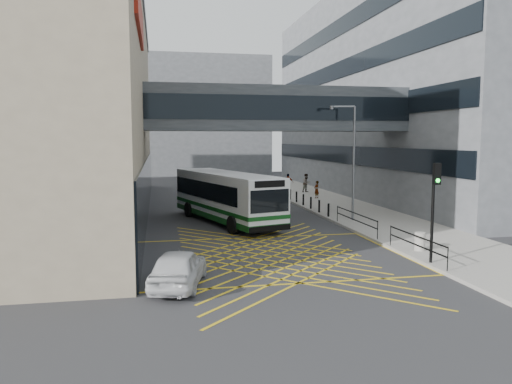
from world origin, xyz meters
TOP-DOWN VIEW (x-y plane):
  - ground at (0.00, 0.00)m, footprint 120.00×120.00m
  - building_right at (23.98, 24.00)m, footprint 24.09×44.00m
  - building_far at (-2.00, 60.00)m, footprint 28.00×16.00m
  - skybridge at (3.00, 12.00)m, footprint 20.00×4.10m
  - pavement at (9.00, 15.00)m, footprint 6.00×54.00m
  - box_junction at (0.00, 0.00)m, footprint 12.00×9.00m
  - bus at (-0.88, 9.95)m, footprint 5.95×11.92m
  - car_white at (-4.50, -4.00)m, footprint 2.86×4.84m
  - car_dark at (0.45, 13.15)m, footprint 3.43×4.91m
  - car_silver at (-0.58, 13.46)m, footprint 2.25×4.57m
  - traffic_light at (6.25, -3.21)m, footprint 0.30×0.49m
  - street_lamp at (7.16, 8.35)m, footprint 1.68×0.58m
  - litter_bin at (7.00, -0.84)m, footprint 0.50×0.50m
  - kerb_railings at (6.15, 1.78)m, footprint 0.05×12.54m
  - bollards at (6.25, 15.00)m, footprint 0.14×10.14m
  - pedestrian_a at (8.80, 20.40)m, footprint 0.76×0.72m
  - pedestrian_b at (9.41, 25.55)m, footprint 1.03×0.84m
  - pedestrian_c at (7.80, 26.58)m, footprint 1.16×0.80m

SIDE VIEW (x-z plane):
  - ground at x=0.00m, z-range 0.00..0.00m
  - box_junction at x=0.00m, z-range 0.00..0.01m
  - pavement at x=9.00m, z-range 0.00..0.16m
  - litter_bin at x=7.00m, z-range 0.16..1.03m
  - bollards at x=6.25m, z-range 0.16..1.06m
  - car_silver at x=-0.58m, z-range 0.00..1.38m
  - car_dark at x=0.45m, z-range 0.00..1.43m
  - car_white at x=-4.50m, z-range 0.00..1.44m
  - kerb_railings at x=6.15m, z-range 0.38..1.38m
  - pedestrian_a at x=8.80m, z-range 0.16..1.71m
  - pedestrian_c at x=7.80m, z-range 0.16..1.95m
  - pedestrian_b at x=9.41m, z-range 0.16..1.99m
  - bus at x=-0.88m, z-range 0.12..3.38m
  - traffic_light at x=6.25m, z-range 0.81..5.09m
  - street_lamp at x=7.16m, z-range 0.68..8.10m
  - skybridge at x=3.00m, z-range 6.00..9.00m
  - building_far at x=-2.00m, z-range 0.00..18.00m
  - building_right at x=23.98m, z-range 0.00..20.00m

